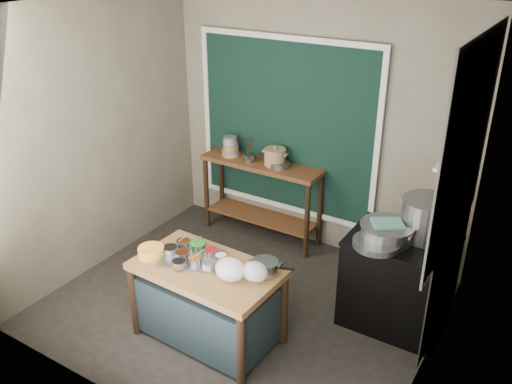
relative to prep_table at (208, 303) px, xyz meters
The scene contains 31 objects.
floor 0.67m from the prep_table, 92.16° to the left, with size 3.50×3.00×0.02m, color black.
back_wall 2.30m from the prep_table, 90.58° to the left, with size 3.50×0.02×2.80m, color #776E5C.
left_wall 2.13m from the prep_table, 162.77° to the left, with size 0.02×3.00×2.80m, color #776E5C.
right_wall 2.09m from the prep_table, 17.62° to the left, with size 0.02×3.00×2.80m, color #776E5C.
ceiling 2.50m from the prep_table, 92.16° to the left, with size 3.50×3.00×0.02m, color #776E5C.
curtain_panel 2.28m from the prep_table, 100.39° to the left, with size 2.10×0.02×1.90m, color black.
curtain_frame 2.27m from the prep_table, 100.44° to the left, with size 2.22×0.03×2.02m, color beige, non-canonical shape.
tile_panel 2.52m from the prep_table, 32.74° to the left, with size 0.02×1.70×1.70m, color #B2B2AA.
soot_patch 2.12m from the prep_table, 34.96° to the left, with size 0.01×1.30×1.30m, color black.
wall_shelf 2.46m from the prep_table, 41.07° to the left, with size 0.22×0.70×0.03m, color beige.
prep_table is the anchor object (origin of this frame).
back_counter 1.92m from the prep_table, 107.30° to the left, with size 1.45×0.40×0.95m, color #573218.
stove_block 1.73m from the prep_table, 39.67° to the left, with size 0.90×0.68×0.85m, color black.
stove_top 1.79m from the prep_table, 39.67° to the left, with size 0.92×0.69×0.03m, color black.
condiment_tray 0.43m from the prep_table, behind, with size 0.51×0.36×0.02m, color gray.
condiment_bowls 0.47m from the prep_table, 164.90° to the left, with size 0.58×0.45×0.06m.
yellow_basin 0.67m from the prep_table, 167.25° to the right, with size 0.23×0.23×0.09m, color orange.
saucepan 0.67m from the prep_table, 20.10° to the left, with size 0.23×0.23×0.12m, color gray, non-canonical shape.
plastic_bag_a 0.55m from the prep_table, ahead, with size 0.25×0.22×0.19m, color white.
plastic_bag_b 0.65m from the prep_table, ahead, with size 0.22×0.19×0.16m, color white.
bowl_stack 2.18m from the prep_table, 118.48° to the left, with size 0.21×0.21×0.24m.
utensil_cup 2.02m from the prep_table, 111.58° to the left, with size 0.15×0.15×0.09m, color gray.
ceramic_crock 2.00m from the prep_table, 102.32° to the left, with size 0.26×0.26×0.17m, color #816446, non-canonical shape.
wide_bowl 1.94m from the prep_table, 100.10° to the left, with size 0.22×0.22×0.06m, color gray.
stock_pot 2.05m from the prep_table, 40.44° to the left, with size 0.46×0.46×0.36m, color gray, non-canonical shape.
pot_lid 2.10m from the prep_table, 34.52° to the left, with size 0.50×0.50×0.02m, color gray.
steamer 1.68m from the prep_table, 40.30° to the left, with size 0.48×0.48×0.16m, color gray, non-canonical shape.
green_cloth 1.71m from the prep_table, 40.30° to the left, with size 0.26×0.20×0.02m, color slate.
shallow_pan 1.55m from the prep_table, 36.81° to the left, with size 0.41×0.41×0.05m, color gray.
shelf_bowl_stack 2.47m from the prep_table, 40.18° to the left, with size 0.15×0.15×0.12m.
shelf_bowl_green 2.62m from the prep_table, 45.58° to the left, with size 0.14×0.14×0.05m, color gray.
Camera 1 is at (2.42, -3.62, 3.28)m, focal length 38.00 mm.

